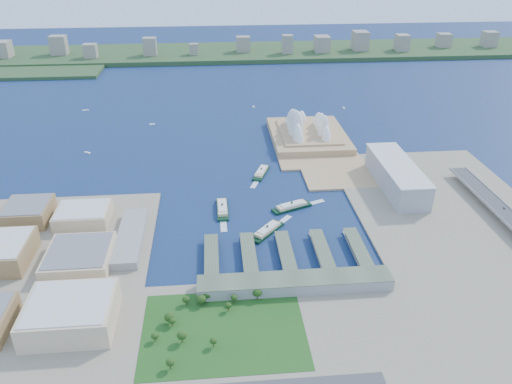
{
  "coord_description": "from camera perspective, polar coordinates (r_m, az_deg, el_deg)",
  "views": [
    {
      "loc": [
        -61.12,
        -538.93,
        329.41
      ],
      "look_at": [
        -8.45,
        52.43,
        18.0
      ],
      "focal_mm": 35.0,
      "sensor_mm": 36.0,
      "label": 1
    }
  ],
  "objects": [
    {
      "name": "boat_a",
      "position": [
        881.71,
        -18.72,
        4.3
      ],
      "size": [
        11.85,
        9.36,
        2.36
      ],
      "primitive_type": null,
      "rotation": [
        0.0,
        0.0,
        0.98
      ],
      "color": "white",
      "rests_on": "ground"
    },
    {
      "name": "ferry_b",
      "position": [
        760.28,
        0.61,
        2.42
      ],
      "size": [
        31.54,
        54.38,
        10.03
      ],
      "primitive_type": null,
      "rotation": [
        0.0,
        0.0,
        -0.36
      ],
      "color": "black",
      "rests_on": "ground"
    },
    {
      "name": "south_land",
      "position": [
        468.46,
        4.05,
        -16.84
      ],
      "size": [
        720.0,
        180.0,
        3.0
      ],
      "primitive_type": "cube",
      "color": "gray",
      "rests_on": "ground"
    },
    {
      "name": "ferry_c",
      "position": [
        612.9,
        1.3,
        -4.26
      ],
      "size": [
        46.9,
        50.79,
        10.43
      ],
      "primitive_type": null,
      "rotation": [
        0.0,
        0.0,
        2.42
      ],
      "color": "black",
      "rests_on": "ground"
    },
    {
      "name": "ferry_wharves",
      "position": [
        571.27,
        3.4,
        -7.02
      ],
      "size": [
        184.0,
        90.0,
        9.3
      ],
      "primitive_type": null,
      "color": "#4B5742",
      "rests_on": "ground"
    },
    {
      "name": "boat_c",
      "position": [
        1073.29,
        10.0,
        9.46
      ],
      "size": [
        3.74,
        11.57,
        2.58
      ],
      "primitive_type": null,
      "rotation": [
        0.0,
        0.0,
        3.11
      ],
      "color": "white",
      "rests_on": "ground"
    },
    {
      "name": "west_land",
      "position": [
        575.76,
        -23.54,
        -9.74
      ],
      "size": [
        220.0,
        390.0,
        3.0
      ],
      "primitive_type": "cube",
      "color": "gray",
      "rests_on": "ground"
    },
    {
      "name": "boat_e",
      "position": [
        1064.83,
        -0.28,
        9.73
      ],
      "size": [
        3.75,
        10.9,
        2.65
      ],
      "primitive_type": null,
      "rotation": [
        0.0,
        0.0,
        0.03
      ],
      "color": "white",
      "rests_on": "ground"
    },
    {
      "name": "car_c",
      "position": [
        710.94,
        26.52,
        -1.69
      ],
      "size": [
        1.84,
        4.53,
        1.31
      ],
      "primitive_type": "imported",
      "color": "slate",
      "rests_on": "expressway"
    },
    {
      "name": "east_land",
      "position": [
        661.25,
        22.9,
        -4.49
      ],
      "size": [
        240.0,
        500.0,
        3.0
      ],
      "primitive_type": "cube",
      "color": "gray",
      "rests_on": "ground"
    },
    {
      "name": "far_shore",
      "position": [
        1554.18,
        -2.83,
        15.64
      ],
      "size": [
        2200.0,
        260.0,
        12.0
      ],
      "primitive_type": "cube",
      "color": "#2D4926",
      "rests_on": "ground"
    },
    {
      "name": "ferry_a",
      "position": [
        661.35,
        -3.88,
        -1.73
      ],
      "size": [
        15.21,
        57.41,
        10.83
      ],
      "primitive_type": null,
      "rotation": [
        0.0,
        0.0,
        0.01
      ],
      "color": "black",
      "rests_on": "ground"
    },
    {
      "name": "ground",
      "position": [
        634.58,
        1.18,
        -3.6
      ],
      "size": [
        3000.0,
        3000.0,
        0.0
      ],
      "primitive_type": "plane",
      "color": "#0F2348",
      "rests_on": "ground"
    },
    {
      "name": "terminal_building",
      "position": [
        521.17,
        4.47,
        -10.36
      ],
      "size": [
        200.0,
        28.0,
        12.0
      ],
      "primitive_type": "cube",
      "color": "gray",
      "rests_on": "south_land"
    },
    {
      "name": "park",
      "position": [
        472.38,
        -3.75,
        -14.78
      ],
      "size": [
        150.0,
        110.0,
        16.0
      ],
      "primitive_type": null,
      "color": "#194714",
      "rests_on": "south_land"
    },
    {
      "name": "ferry_d",
      "position": [
        666.28,
        4.11,
        -1.51
      ],
      "size": [
        56.61,
        34.15,
        10.48
      ],
      "primitive_type": null,
      "rotation": [
        0.0,
        0.0,
        1.96
      ],
      "color": "black",
      "rests_on": "ground"
    },
    {
      "name": "opera_house",
      "position": [
        886.96,
        6.07,
        7.93
      ],
      "size": [
        134.0,
        180.0,
        58.0
      ],
      "primitive_type": null,
      "color": "white",
      "rests_on": "peninsula"
    },
    {
      "name": "peninsula",
      "position": [
        879.92,
        6.37,
        5.62
      ],
      "size": [
        135.0,
        220.0,
        3.0
      ],
      "primitive_type": "cube",
      "color": "tan",
      "rests_on": "ground"
    },
    {
      "name": "far_skyline",
      "position": [
        1527.93,
        -2.82,
        16.71
      ],
      "size": [
        1900.0,
        140.0,
        55.0
      ],
      "primitive_type": null,
      "color": "gray",
      "rests_on": "far_shore"
    },
    {
      "name": "west_buildings",
      "position": [
        594.55,
        -22.89,
        -6.56
      ],
      "size": [
        200.0,
        280.0,
        27.0
      ],
      "primitive_type": null,
      "color": "olive",
      "rests_on": "west_land"
    },
    {
      "name": "boat_b",
      "position": [
        983.05,
        -11.8,
        7.6
      ],
      "size": [
        11.49,
        5.63,
        2.97
      ],
      "primitive_type": null,
      "rotation": [
        0.0,
        0.0,
        1.74
      ],
      "color": "white",
      "rests_on": "ground"
    },
    {
      "name": "toaster_building",
      "position": [
        737.63,
        15.76,
        1.81
      ],
      "size": [
        45.0,
        155.0,
        35.0
      ],
      "primitive_type": "cube",
      "color": "#949499",
      "rests_on": "east_land"
    },
    {
      "name": "boat_d",
      "position": [
        1101.34,
        -18.9,
        8.85
      ],
      "size": [
        13.96,
        4.26,
        2.32
      ],
      "primitive_type": null,
      "rotation": [
        0.0,
        0.0,
        1.66
      ],
      "color": "white",
      "rests_on": "ground"
    }
  ]
}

